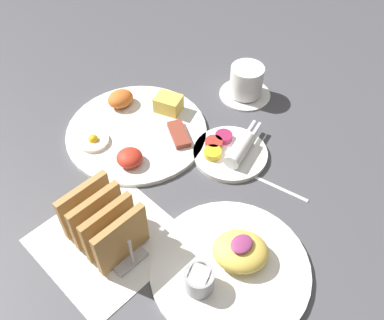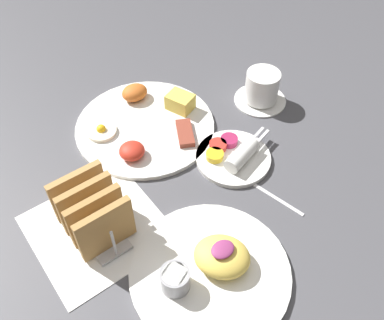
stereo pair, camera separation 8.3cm
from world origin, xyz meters
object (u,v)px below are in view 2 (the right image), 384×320
plate_breakfast (146,123)px  coffee_cup (262,89)px  plate_condiments (233,155)px  plate_foreground (210,268)px  toast_rack (92,212)px

plate_breakfast → coffee_cup: (0.26, -0.09, 0.03)m
plate_condiments → coffee_cup: 0.20m
plate_breakfast → plate_condiments: 0.21m
plate_condiments → plate_foreground: plate_foreground is taller
plate_breakfast → coffee_cup: bearing=-18.5°
plate_foreground → toast_rack: (-0.11, 0.19, 0.04)m
plate_condiments → plate_foreground: (-0.20, -0.17, 0.00)m
plate_foreground → plate_condiments: bearing=40.8°
plate_foreground → coffee_cup: (0.37, 0.27, 0.02)m
plate_condiments → toast_rack: bearing=176.3°
coffee_cup → toast_rack: bearing=-170.1°
plate_condiments → coffee_cup: coffee_cup is taller
toast_rack → coffee_cup: (0.47, 0.08, -0.02)m
plate_breakfast → plate_foreground: size_ratio=1.13×
plate_breakfast → plate_condiments: plate_breakfast is taller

